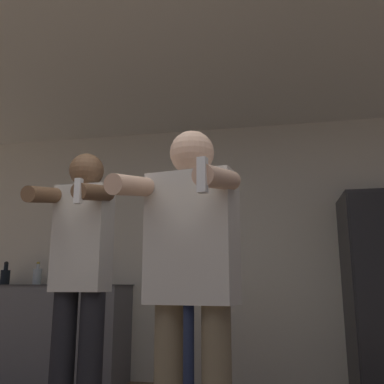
# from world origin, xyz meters

# --- Properties ---
(wall_back) EXTENTS (7.00, 0.06, 2.55)m
(wall_back) POSITION_xyz_m (0.00, 3.05, 1.27)
(wall_back) COLOR beige
(wall_back) RESTS_ON ground_plane
(ceiling_slab) EXTENTS (7.00, 3.54, 0.05)m
(ceiling_slab) POSITION_xyz_m (0.00, 1.51, 2.57)
(ceiling_slab) COLOR silver
(ceiling_slab) RESTS_ON wall_back
(counter) EXTENTS (1.45, 0.55, 0.93)m
(counter) POSITION_xyz_m (-1.55, 2.77, 0.46)
(counter) COLOR slate
(counter) RESTS_ON ground_plane
(bottle_brown_liquor) EXTENTS (0.07, 0.07, 0.23)m
(bottle_brown_liquor) POSITION_xyz_m (-1.64, 2.82, 1.01)
(bottle_brown_liquor) COLOR #194723
(bottle_brown_liquor) RESTS_ON counter
(bottle_clear_vodka) EXTENTS (0.09, 0.09, 0.23)m
(bottle_clear_vodka) POSITION_xyz_m (-1.80, 2.82, 1.01)
(bottle_clear_vodka) COLOR silver
(bottle_clear_vodka) RESTS_ON counter
(bottle_tall_gin) EXTENTS (0.10, 0.10, 0.24)m
(bottle_tall_gin) POSITION_xyz_m (-2.17, 2.82, 1.02)
(bottle_tall_gin) COLOR black
(bottle_tall_gin) RESTS_ON counter
(bottle_dark_rum) EXTENTS (0.09, 0.09, 0.33)m
(bottle_dark_rum) POSITION_xyz_m (-1.34, 2.82, 1.06)
(bottle_dark_rum) COLOR maroon
(bottle_dark_rum) RESTS_ON counter
(person_woman_foreground) EXTENTS (0.56, 0.58, 1.67)m
(person_woman_foreground) POSITION_xyz_m (0.22, 0.72, 0.98)
(person_woman_foreground) COLOR #75664C
(person_woman_foreground) RESTS_ON ground_plane
(person_man_side) EXTENTS (0.43, 0.51, 1.75)m
(person_man_side) POSITION_xyz_m (-0.57, 1.22, 0.98)
(person_man_side) COLOR black
(person_man_side) RESTS_ON ground_plane
(person_spectator_back) EXTENTS (0.57, 0.55, 1.59)m
(person_spectator_back) POSITION_xyz_m (0.09, 1.79, 0.99)
(person_spectator_back) COLOR navy
(person_spectator_back) RESTS_ON ground_plane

